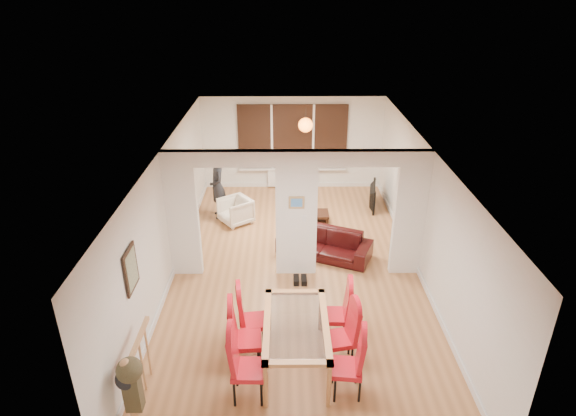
{
  "coord_description": "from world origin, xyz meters",
  "views": [
    {
      "loc": [
        -0.23,
        -8.35,
        5.41
      ],
      "look_at": [
        -0.16,
        0.6,
        1.15
      ],
      "focal_mm": 30.0,
      "sensor_mm": 36.0,
      "label": 1
    }
  ],
  "objects_px": {
    "sofa": "(324,243)",
    "armchair": "(236,211)",
    "dining_chair_ra": "(347,364)",
    "dining_chair_rb": "(340,335)",
    "dining_chair_lb": "(246,336)",
    "dining_chair_lc": "(252,317)",
    "person": "(218,187)",
    "television": "(370,196)",
    "dining_chair_la": "(248,365)",
    "bottle": "(305,205)",
    "dining_chair_rc": "(336,312)",
    "bowl": "(300,210)",
    "dining_table": "(296,344)",
    "coffee_table": "(308,217)"
  },
  "relations": [
    {
      "from": "television",
      "to": "dining_chair_rc",
      "type": "bearing_deg",
      "value": 174.28
    },
    {
      "from": "dining_table",
      "to": "dining_chair_rb",
      "type": "bearing_deg",
      "value": 4.13
    },
    {
      "from": "dining_chair_la",
      "to": "bowl",
      "type": "bearing_deg",
      "value": 81.8
    },
    {
      "from": "dining_chair_la",
      "to": "television",
      "type": "xyz_separation_m",
      "value": [
        2.74,
        6.36,
        -0.26
      ]
    },
    {
      "from": "dining_table",
      "to": "bowl",
      "type": "relative_size",
      "value": 8.11
    },
    {
      "from": "television",
      "to": "armchair",
      "type": "bearing_deg",
      "value": 114.33
    },
    {
      "from": "dining_chair_lb",
      "to": "sofa",
      "type": "xyz_separation_m",
      "value": [
        1.44,
        3.28,
        -0.27
      ]
    },
    {
      "from": "dining_chair_la",
      "to": "bottle",
      "type": "height_order",
      "value": "dining_chair_la"
    },
    {
      "from": "dining_table",
      "to": "sofa",
      "type": "bearing_deg",
      "value": 78.19
    },
    {
      "from": "dining_chair_lc",
      "to": "dining_chair_rc",
      "type": "distance_m",
      "value": 1.36
    },
    {
      "from": "television",
      "to": "bowl",
      "type": "height_order",
      "value": "television"
    },
    {
      "from": "dining_chair_lb",
      "to": "bottle",
      "type": "distance_m",
      "value": 5.13
    },
    {
      "from": "dining_chair_lb",
      "to": "dining_chair_rc",
      "type": "bearing_deg",
      "value": 19.21
    },
    {
      "from": "dining_table",
      "to": "dining_chair_lb",
      "type": "bearing_deg",
      "value": 179.98
    },
    {
      "from": "dining_table",
      "to": "television",
      "type": "distance_m",
      "value": 6.11
    },
    {
      "from": "dining_chair_rb",
      "to": "person",
      "type": "relative_size",
      "value": 0.66
    },
    {
      "from": "person",
      "to": "bottle",
      "type": "xyz_separation_m",
      "value": [
        2.14,
        -0.2,
        -0.42
      ]
    },
    {
      "from": "dining_chair_lb",
      "to": "dining_chair_lc",
      "type": "height_order",
      "value": "dining_chair_lb"
    },
    {
      "from": "sofa",
      "to": "armchair",
      "type": "distance_m",
      "value": 2.57
    },
    {
      "from": "dining_chair_la",
      "to": "dining_chair_rb",
      "type": "relative_size",
      "value": 1.07
    },
    {
      "from": "dining_chair_rc",
      "to": "coffee_table",
      "type": "distance_m",
      "value": 4.31
    },
    {
      "from": "dining_chair_lc",
      "to": "armchair",
      "type": "xyz_separation_m",
      "value": [
        -0.68,
        4.36,
        -0.21
      ]
    },
    {
      "from": "television",
      "to": "dining_chair_ra",
      "type": "bearing_deg",
      "value": 177.34
    },
    {
      "from": "dining_chair_ra",
      "to": "dining_chair_rb",
      "type": "bearing_deg",
      "value": 99.58
    },
    {
      "from": "dining_chair_lc",
      "to": "person",
      "type": "xyz_separation_m",
      "value": [
        -1.13,
        4.74,
        0.28
      ]
    },
    {
      "from": "sofa",
      "to": "bowl",
      "type": "relative_size",
      "value": 9.31
    },
    {
      "from": "dining_chair_lb",
      "to": "person",
      "type": "xyz_separation_m",
      "value": [
        -1.06,
        5.21,
        0.24
      ]
    },
    {
      "from": "dining_chair_rc",
      "to": "armchair",
      "type": "bearing_deg",
      "value": 117.58
    },
    {
      "from": "dining_chair_lc",
      "to": "person",
      "type": "bearing_deg",
      "value": 95.02
    },
    {
      "from": "dining_chair_rb",
      "to": "person",
      "type": "height_order",
      "value": "person"
    },
    {
      "from": "person",
      "to": "television",
      "type": "xyz_separation_m",
      "value": [
        3.87,
        0.54,
        -0.5
      ]
    },
    {
      "from": "television",
      "to": "dining_chair_rb",
      "type": "bearing_deg",
      "value": 175.8
    },
    {
      "from": "armchair",
      "to": "bottle",
      "type": "bearing_deg",
      "value": 59.99
    },
    {
      "from": "bowl",
      "to": "television",
      "type": "bearing_deg",
      "value": 22.73
    },
    {
      "from": "television",
      "to": "dining_chair_la",
      "type": "bearing_deg",
      "value": 166.15
    },
    {
      "from": "person",
      "to": "coffee_table",
      "type": "bearing_deg",
      "value": 63.85
    },
    {
      "from": "dining_chair_ra",
      "to": "armchair",
      "type": "bearing_deg",
      "value": 117.69
    },
    {
      "from": "sofa",
      "to": "bottle",
      "type": "relative_size",
      "value": 6.54
    },
    {
      "from": "dining_chair_la",
      "to": "bowl",
      "type": "xyz_separation_m",
      "value": [
        0.9,
        5.59,
        -0.31
      ]
    },
    {
      "from": "dining_table",
      "to": "coffee_table",
      "type": "distance_m",
      "value": 4.93
    },
    {
      "from": "dining_chair_ra",
      "to": "dining_chair_lb",
      "type": "bearing_deg",
      "value": 165.55
    },
    {
      "from": "person",
      "to": "armchair",
      "type": "bearing_deg",
      "value": 32.21
    },
    {
      "from": "person",
      "to": "sofa",
      "type": "bearing_deg",
      "value": 34.16
    },
    {
      "from": "sofa",
      "to": "person",
      "type": "height_order",
      "value": "person"
    },
    {
      "from": "sofa",
      "to": "bowl",
      "type": "height_order",
      "value": "sofa"
    },
    {
      "from": "dining_chair_la",
      "to": "dining_chair_rc",
      "type": "xyz_separation_m",
      "value": [
        1.35,
        1.24,
        -0.04
      ]
    },
    {
      "from": "dining_chair_rc",
      "to": "coffee_table",
      "type": "height_order",
      "value": "dining_chair_rc"
    },
    {
      "from": "dining_table",
      "to": "dining_chair_rc",
      "type": "relative_size",
      "value": 1.64
    },
    {
      "from": "dining_chair_rb",
      "to": "bowl",
      "type": "distance_m",
      "value": 4.96
    },
    {
      "from": "coffee_table",
      "to": "armchair",
      "type": "bearing_deg",
      "value": -177.98
    }
  ]
}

